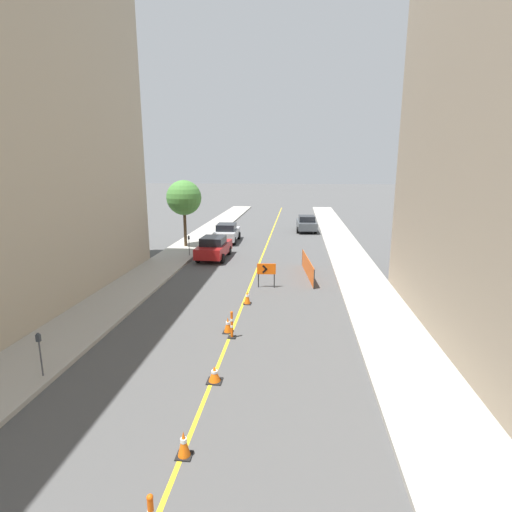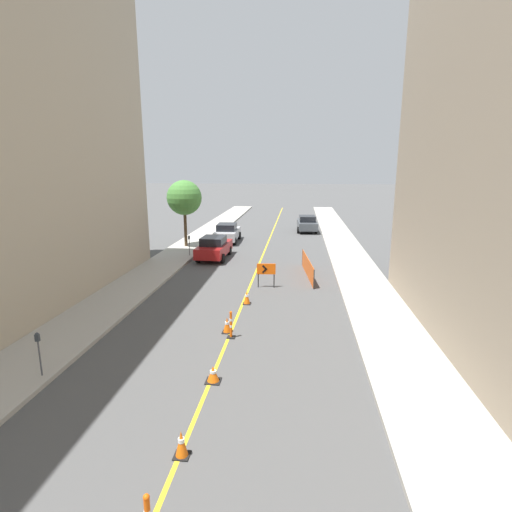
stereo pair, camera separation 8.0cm
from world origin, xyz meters
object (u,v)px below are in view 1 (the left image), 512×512
(delineator_post_rear, at_px, (232,326))
(parked_car_curb_near, at_px, (214,247))
(traffic_cone_third, at_px, (184,444))
(traffic_cone_farthest, at_px, (247,298))
(parking_meter_near_curb, at_px, (39,346))
(traffic_cone_fifth, at_px, (228,325))
(parked_car_curb_mid, at_px, (227,233))
(traffic_cone_fourth, at_px, (214,374))
(parking_meter_far_curb, at_px, (189,241))
(street_tree_left_near, at_px, (184,198))
(parked_car_curb_far, at_px, (307,223))
(arrow_barricade_primary, at_px, (266,270))

(delineator_post_rear, distance_m, parked_car_curb_near, 13.50)
(delineator_post_rear, bearing_deg, traffic_cone_third, -90.36)
(traffic_cone_farthest, relative_size, parking_meter_near_curb, 0.46)
(traffic_cone_fifth, distance_m, parked_car_curb_near, 13.00)
(delineator_post_rear, height_order, parked_car_curb_mid, parked_car_curb_mid)
(traffic_cone_fourth, bearing_deg, parking_meter_far_curb, 107.72)
(parking_meter_near_curb, bearing_deg, parked_car_curb_near, 83.74)
(traffic_cone_farthest, bearing_deg, traffic_cone_fifth, -95.78)
(traffic_cone_third, xyz_separation_m, traffic_cone_farthest, (0.15, 10.29, 0.00))
(traffic_cone_farthest, distance_m, street_tree_left_near, 14.75)
(traffic_cone_farthest, xyz_separation_m, street_tree_left_near, (-6.57, 12.69, 3.66))
(traffic_cone_farthest, bearing_deg, parked_car_curb_far, 81.69)
(delineator_post_rear, bearing_deg, parking_meter_far_curb, 111.69)
(parking_meter_near_curb, distance_m, street_tree_left_near, 20.45)
(traffic_cone_fourth, distance_m, parking_meter_far_curb, 17.27)
(traffic_cone_farthest, xyz_separation_m, parked_car_curb_far, (3.20, 21.93, 0.48))
(street_tree_left_near, bearing_deg, traffic_cone_farthest, -62.65)
(arrow_barricade_primary, xyz_separation_m, parked_car_curb_near, (-4.22, 6.46, -0.15))
(traffic_cone_farthest, distance_m, arrow_barricade_primary, 2.90)
(arrow_barricade_primary, bearing_deg, parking_meter_far_curb, 127.13)
(street_tree_left_near, bearing_deg, arrow_barricade_primary, -53.90)
(parked_car_curb_far, bearing_deg, parked_car_curb_near, -121.26)
(parked_car_curb_mid, bearing_deg, traffic_cone_farthest, -78.24)
(parked_car_curb_mid, bearing_deg, parking_meter_far_curb, -106.44)
(delineator_post_rear, bearing_deg, parked_car_curb_near, 104.71)
(parked_car_curb_mid, relative_size, parking_meter_far_curb, 3.01)
(traffic_cone_fourth, height_order, parked_car_curb_mid, parked_car_curb_mid)
(traffic_cone_farthest, xyz_separation_m, delineator_post_rear, (-0.11, -3.85, 0.14))
(parked_car_curb_mid, distance_m, parking_meter_near_curb, 23.16)
(traffic_cone_fifth, xyz_separation_m, arrow_barricade_primary, (1.03, 6.13, 0.64))
(delineator_post_rear, xyz_separation_m, parked_car_curb_near, (-3.43, 13.05, 0.34))
(parked_car_curb_far, relative_size, street_tree_left_near, 0.85)
(arrow_barricade_primary, distance_m, street_tree_left_near, 12.68)
(traffic_cone_farthest, height_order, arrow_barricade_primary, arrow_barricade_primary)
(traffic_cone_farthest, distance_m, parking_meter_far_curb, 10.83)
(traffic_cone_third, xyz_separation_m, traffic_cone_fourth, (0.03, 3.23, -0.07))
(traffic_cone_fourth, bearing_deg, traffic_cone_fifth, 93.55)
(traffic_cone_third, distance_m, parked_car_curb_far, 32.39)
(parked_car_curb_mid, bearing_deg, parking_meter_near_curb, -95.76)
(traffic_cone_fifth, xyz_separation_m, parking_meter_near_curb, (-5.02, -4.13, 0.83))
(traffic_cone_farthest, distance_m, parked_car_curb_far, 22.16)
(traffic_cone_third, bearing_deg, parked_car_curb_mid, 97.90)
(parked_car_curb_far, bearing_deg, arrow_barricade_primary, -100.82)
(delineator_post_rear, bearing_deg, parked_car_curb_mid, 100.58)
(parked_car_curb_mid, xyz_separation_m, parking_meter_far_curb, (-1.63, -6.21, 0.37))
(parked_car_curb_near, bearing_deg, traffic_cone_fifth, -74.06)
(parked_car_curb_near, bearing_deg, delineator_post_rear, -73.57)
(traffic_cone_third, relative_size, delineator_post_rear, 0.60)
(traffic_cone_fourth, bearing_deg, arrow_barricade_primary, 85.30)
(traffic_cone_fifth, bearing_deg, traffic_cone_farthest, 84.22)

